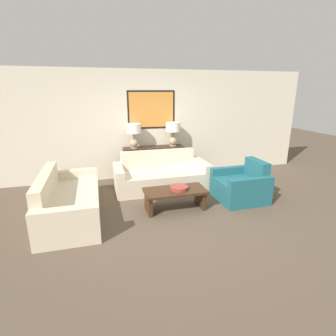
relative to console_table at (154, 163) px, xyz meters
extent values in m
plane|color=brown|center=(0.00, -2.09, -0.40)|extent=(20.00, 20.00, 0.00)
cube|color=beige|center=(0.00, 0.28, 0.92)|extent=(8.38, 0.10, 2.65)
cube|color=black|center=(0.00, 0.22, 1.30)|extent=(1.18, 0.01, 0.92)
cube|color=orange|center=(0.00, 0.21, 1.30)|extent=(1.10, 0.02, 0.84)
cube|color=#332319|center=(0.00, 0.00, 0.00)|extent=(1.50, 0.39, 0.81)
cylinder|color=tan|center=(-0.49, 0.00, 0.42)|extent=(0.17, 0.17, 0.02)
sphere|color=tan|center=(-0.49, 0.00, 0.53)|extent=(0.20, 0.20, 0.20)
cylinder|color=#8C7A51|center=(-0.49, 0.00, 0.70)|extent=(0.02, 0.02, 0.15)
cylinder|color=white|center=(-0.49, 0.00, 0.89)|extent=(0.36, 0.36, 0.23)
cylinder|color=tan|center=(0.49, 0.00, 0.42)|extent=(0.17, 0.17, 0.02)
sphere|color=tan|center=(0.49, 0.00, 0.53)|extent=(0.20, 0.20, 0.20)
cylinder|color=#8C7A51|center=(0.49, 0.00, 0.70)|extent=(0.02, 0.02, 0.15)
cylinder|color=white|center=(0.49, 0.00, 0.89)|extent=(0.36, 0.36, 0.23)
cube|color=beige|center=(0.00, -0.87, -0.20)|extent=(1.73, 0.76, 0.41)
cube|color=beige|center=(0.00, -0.40, 0.00)|extent=(1.73, 0.18, 0.81)
cube|color=beige|center=(-0.96, -0.78, -0.11)|extent=(0.18, 0.94, 0.58)
cube|color=beige|center=(0.96, -0.78, -0.11)|extent=(0.18, 0.94, 0.58)
cube|color=beige|center=(-1.78, -1.68, -0.20)|extent=(0.76, 1.73, 0.41)
cube|color=beige|center=(-2.25, -1.68, 0.00)|extent=(0.18, 1.73, 0.81)
cube|color=beige|center=(-1.87, -2.64, -0.11)|extent=(0.94, 0.18, 0.58)
cube|color=beige|center=(-1.87, -0.73, -0.11)|extent=(0.94, 0.18, 0.58)
cube|color=#3D2616|center=(-0.02, -1.89, -0.04)|extent=(1.15, 0.56, 0.05)
cube|color=#3D2616|center=(-0.53, -1.89, -0.23)|extent=(0.07, 0.44, 0.34)
cube|color=#3D2616|center=(0.49, -1.89, -0.23)|extent=(0.07, 0.44, 0.34)
cylinder|color=#93382D|center=(0.05, -1.90, 0.02)|extent=(0.34, 0.34, 0.06)
cube|color=#1E5B66|center=(1.29, -1.80, -0.19)|extent=(0.73, 0.65, 0.42)
cube|color=#1E5B66|center=(1.74, -1.80, 0.00)|extent=(0.18, 0.65, 0.81)
cube|color=#1E5B66|center=(1.38, -1.40, -0.11)|extent=(0.91, 0.14, 0.58)
cube|color=#1E5B66|center=(1.38, -2.19, -0.11)|extent=(0.91, 0.14, 0.58)
camera|label=1|loc=(-1.36, -6.23, 1.76)|focal=28.00mm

